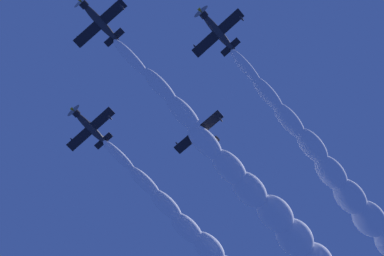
{
  "coord_description": "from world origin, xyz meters",
  "views": [
    {
      "loc": [
        -22.32,
        -34.4,
        1.57
      ],
      "look_at": [
        14.81,
        -3.78,
        89.46
      ],
      "focal_mm": 65.3,
      "sensor_mm": 36.0,
      "label": 1
    }
  ],
  "objects": [
    {
      "name": "airplane_lead",
      "position": [
        -5.78,
        -4.7,
        89.02
      ],
      "size": [
        7.59,
        8.33,
        2.8
      ],
      "color": "#232328"
    },
    {
      "name": "smoke_trail_left_wingman",
      "position": [
        43.37,
        -15.13,
        89.34
      ],
      "size": [
        50.44,
        6.06,
        6.05
      ],
      "color": "white"
    },
    {
      "name": "airplane_slot_tail",
      "position": [
        15.72,
        -3.94,
        90.17
      ],
      "size": [
        7.64,
        8.34,
        2.81
      ],
      "color": "#232328"
    },
    {
      "name": "smoke_trail_lead",
      "position": [
        32.2,
        -4.26,
        87.97
      ],
      "size": [
        50.93,
        6.07,
        6.05
      ],
      "color": "white"
    },
    {
      "name": "airplane_left_wingman",
      "position": [
        5.63,
        -15.57,
        90.38
      ],
      "size": [
        7.63,
        8.19,
        3.15
      ],
      "color": "#232328"
    },
    {
      "name": "airplane_right_wingman",
      "position": [
        5.71,
        8.29,
        91.2
      ],
      "size": [
        7.61,
        8.24,
        2.98
      ],
      "color": "#232328"
    }
  ]
}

